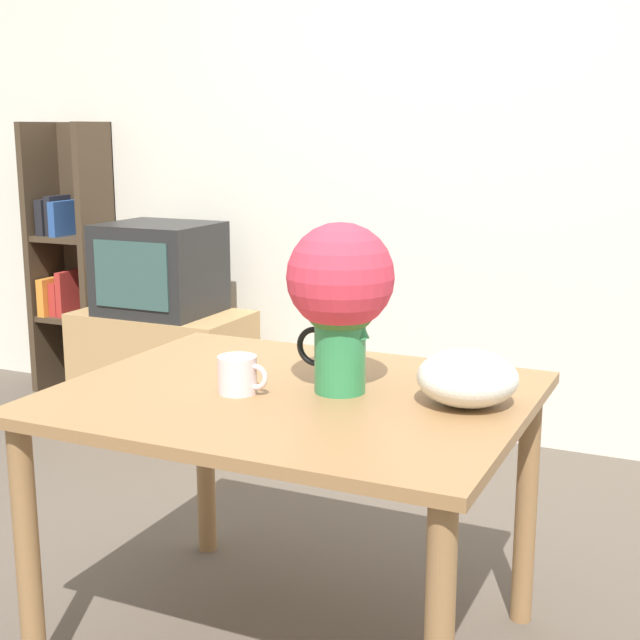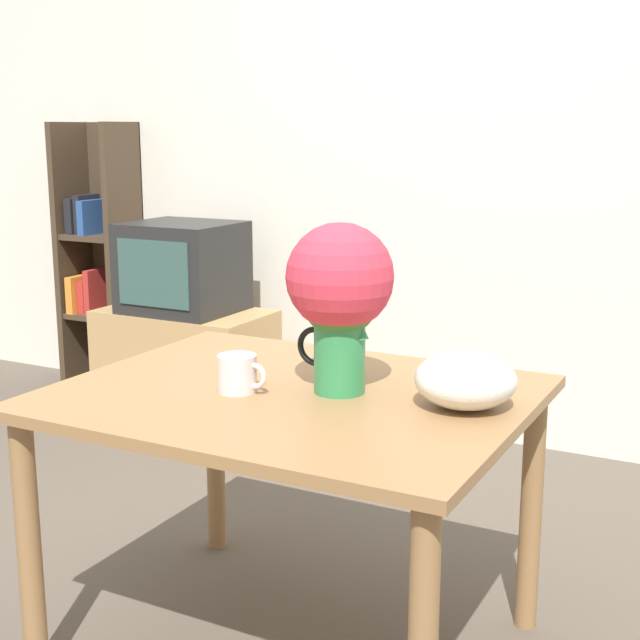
{
  "view_description": "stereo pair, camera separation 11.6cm",
  "coord_description": "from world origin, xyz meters",
  "px_view_note": "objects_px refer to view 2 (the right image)",
  "views": [
    {
      "loc": [
        1.19,
        -1.92,
        1.37
      ],
      "look_at": [
        0.28,
        0.06,
        0.9
      ],
      "focal_mm": 50.0,
      "sensor_mm": 36.0,
      "label": 1
    },
    {
      "loc": [
        1.29,
        -1.87,
        1.37
      ],
      "look_at": [
        0.28,
        0.06,
        0.9
      ],
      "focal_mm": 50.0,
      "sensor_mm": 36.0,
      "label": 2
    }
  ],
  "objects_px": {
    "coffee_mug": "(238,374)",
    "white_bowl": "(466,380)",
    "flower_vase": "(340,291)",
    "tv_set": "(183,267)"
  },
  "relations": [
    {
      "from": "flower_vase",
      "to": "coffee_mug",
      "type": "xyz_separation_m",
      "value": [
        -0.23,
        -0.12,
        -0.21
      ]
    },
    {
      "from": "coffee_mug",
      "to": "white_bowl",
      "type": "xyz_separation_m",
      "value": [
        0.55,
        0.14,
        0.02
      ]
    },
    {
      "from": "flower_vase",
      "to": "tv_set",
      "type": "xyz_separation_m",
      "value": [
        -1.49,
        1.37,
        -0.23
      ]
    },
    {
      "from": "coffee_mug",
      "to": "tv_set",
      "type": "bearing_deg",
      "value": 130.42
    },
    {
      "from": "flower_vase",
      "to": "tv_set",
      "type": "distance_m",
      "value": 2.04
    },
    {
      "from": "coffee_mug",
      "to": "flower_vase",
      "type": "bearing_deg",
      "value": 27.42
    },
    {
      "from": "white_bowl",
      "to": "tv_set",
      "type": "xyz_separation_m",
      "value": [
        -1.81,
        1.34,
        -0.04
      ]
    },
    {
      "from": "flower_vase",
      "to": "tv_set",
      "type": "bearing_deg",
      "value": 137.45
    },
    {
      "from": "flower_vase",
      "to": "white_bowl",
      "type": "xyz_separation_m",
      "value": [
        0.32,
        0.03,
        -0.19
      ]
    },
    {
      "from": "coffee_mug",
      "to": "tv_set",
      "type": "distance_m",
      "value": 1.95
    }
  ]
}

